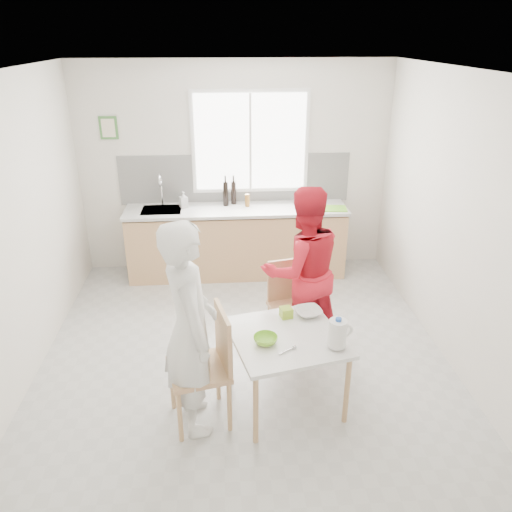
{
  "coord_description": "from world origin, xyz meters",
  "views": [
    {
      "loc": [
        -0.19,
        -4.13,
        2.98
      ],
      "look_at": [
        0.13,
        0.2,
        1.03
      ],
      "focal_mm": 35.0,
      "sensor_mm": 36.0,
      "label": 1
    }
  ],
  "objects_px": {
    "bowl_white": "(308,312)",
    "wine_bottle_b": "(234,193)",
    "chair_left": "(208,362)",
    "wine_bottle_a": "(226,194)",
    "chair_far": "(290,301)",
    "bowl_green": "(266,340)",
    "milk_jug": "(338,333)",
    "dining_table": "(286,343)",
    "person_red": "(302,271)",
    "person_white": "(190,329)"
  },
  "relations": [
    {
      "from": "milk_jug",
      "to": "wine_bottle_a",
      "type": "distance_m",
      "value": 3.04
    },
    {
      "from": "dining_table",
      "to": "bowl_green",
      "type": "height_order",
      "value": "bowl_green"
    },
    {
      "from": "wine_bottle_a",
      "to": "wine_bottle_b",
      "type": "bearing_deg",
      "value": 34.41
    },
    {
      "from": "bowl_green",
      "to": "chair_far",
      "type": "bearing_deg",
      "value": 70.8
    },
    {
      "from": "person_red",
      "to": "milk_jug",
      "type": "distance_m",
      "value": 1.05
    },
    {
      "from": "chair_far",
      "to": "wine_bottle_a",
      "type": "relative_size",
      "value": 2.86
    },
    {
      "from": "dining_table",
      "to": "chair_far",
      "type": "height_order",
      "value": "chair_far"
    },
    {
      "from": "chair_left",
      "to": "milk_jug",
      "type": "distance_m",
      "value": 1.07
    },
    {
      "from": "dining_table",
      "to": "bowl_green",
      "type": "xyz_separation_m",
      "value": [
        -0.18,
        -0.09,
        0.1
      ]
    },
    {
      "from": "dining_table",
      "to": "wine_bottle_b",
      "type": "relative_size",
      "value": 3.53
    },
    {
      "from": "chair_left",
      "to": "person_red",
      "type": "bearing_deg",
      "value": 124.35
    },
    {
      "from": "dining_table",
      "to": "wine_bottle_b",
      "type": "height_order",
      "value": "wine_bottle_b"
    },
    {
      "from": "chair_left",
      "to": "bowl_green",
      "type": "height_order",
      "value": "chair_left"
    },
    {
      "from": "wine_bottle_b",
      "to": "chair_far",
      "type": "bearing_deg",
      "value": -75.32
    },
    {
      "from": "bowl_green",
      "to": "bowl_white",
      "type": "distance_m",
      "value": 0.58
    },
    {
      "from": "wine_bottle_a",
      "to": "chair_left",
      "type": "bearing_deg",
      "value": -94.11
    },
    {
      "from": "wine_bottle_a",
      "to": "bowl_white",
      "type": "bearing_deg",
      "value": -74.08
    },
    {
      "from": "chair_left",
      "to": "person_red",
      "type": "height_order",
      "value": "person_red"
    },
    {
      "from": "dining_table",
      "to": "wine_bottle_b",
      "type": "distance_m",
      "value": 2.85
    },
    {
      "from": "bowl_green",
      "to": "milk_jug",
      "type": "bearing_deg",
      "value": -10.67
    },
    {
      "from": "chair_far",
      "to": "person_red",
      "type": "distance_m",
      "value": 0.37
    },
    {
      "from": "person_white",
      "to": "bowl_white",
      "type": "bearing_deg",
      "value": -77.16
    },
    {
      "from": "chair_far",
      "to": "person_white",
      "type": "height_order",
      "value": "person_white"
    },
    {
      "from": "milk_jug",
      "to": "person_red",
      "type": "bearing_deg",
      "value": 83.3
    },
    {
      "from": "chair_far",
      "to": "person_white",
      "type": "relative_size",
      "value": 0.51
    },
    {
      "from": "person_red",
      "to": "wine_bottle_b",
      "type": "bearing_deg",
      "value": -85.75
    },
    {
      "from": "bowl_white",
      "to": "wine_bottle_a",
      "type": "distance_m",
      "value": 2.53
    },
    {
      "from": "person_red",
      "to": "person_white",
      "type": "bearing_deg",
      "value": 31.62
    },
    {
      "from": "bowl_white",
      "to": "wine_bottle_a",
      "type": "relative_size",
      "value": 0.73
    },
    {
      "from": "person_white",
      "to": "bowl_white",
      "type": "relative_size",
      "value": 7.62
    },
    {
      "from": "chair_far",
      "to": "wine_bottle_b",
      "type": "height_order",
      "value": "wine_bottle_b"
    },
    {
      "from": "bowl_green",
      "to": "bowl_white",
      "type": "relative_size",
      "value": 0.84
    },
    {
      "from": "wine_bottle_a",
      "to": "person_white",
      "type": "bearing_deg",
      "value": -96.42
    },
    {
      "from": "milk_jug",
      "to": "wine_bottle_b",
      "type": "height_order",
      "value": "wine_bottle_b"
    },
    {
      "from": "chair_left",
      "to": "bowl_white",
      "type": "height_order",
      "value": "chair_left"
    },
    {
      "from": "chair_left",
      "to": "wine_bottle_b",
      "type": "xyz_separation_m",
      "value": [
        0.31,
        2.94,
        0.51
      ]
    },
    {
      "from": "chair_far",
      "to": "bowl_white",
      "type": "relative_size",
      "value": 3.9
    },
    {
      "from": "dining_table",
      "to": "milk_jug",
      "type": "relative_size",
      "value": 4.18
    },
    {
      "from": "dining_table",
      "to": "person_white",
      "type": "height_order",
      "value": "person_white"
    },
    {
      "from": "bowl_white",
      "to": "wine_bottle_b",
      "type": "xyz_separation_m",
      "value": [
        -0.58,
        2.48,
        0.36
      ]
    },
    {
      "from": "dining_table",
      "to": "chair_left",
      "type": "relative_size",
      "value": 1.05
    },
    {
      "from": "chair_left",
      "to": "person_white",
      "type": "distance_m",
      "value": 0.36
    },
    {
      "from": "person_red",
      "to": "bowl_white",
      "type": "relative_size",
      "value": 7.29
    },
    {
      "from": "chair_left",
      "to": "bowl_white",
      "type": "distance_m",
      "value": 1.02
    },
    {
      "from": "chair_left",
      "to": "wine_bottle_a",
      "type": "height_order",
      "value": "wine_bottle_a"
    },
    {
      "from": "wine_bottle_a",
      "to": "bowl_green",
      "type": "bearing_deg",
      "value": -84.58
    },
    {
      "from": "person_white",
      "to": "milk_jug",
      "type": "distance_m",
      "value": 1.16
    },
    {
      "from": "person_red",
      "to": "bowl_white",
      "type": "height_order",
      "value": "person_red"
    },
    {
      "from": "wine_bottle_a",
      "to": "dining_table",
      "type": "bearing_deg",
      "value": -80.59
    },
    {
      "from": "dining_table",
      "to": "chair_left",
      "type": "bearing_deg",
      "value": -166.88
    }
  ]
}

